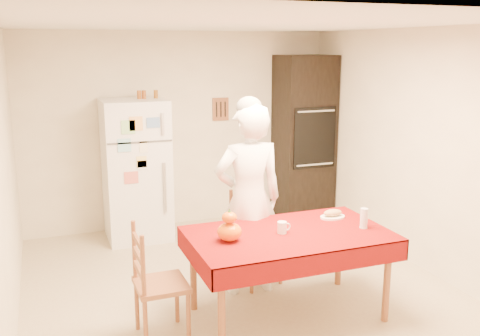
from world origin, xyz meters
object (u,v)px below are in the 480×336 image
refrigerator (136,170)px  chair_far (252,232)px  oven_cabinet (304,138)px  wine_glass (364,218)px  chair_left (153,279)px  bread_plate (333,217)px  coffee_mug (282,227)px  pumpkin_lower (229,232)px  seated_woman (249,200)px  dining_table (289,240)px

refrigerator → chair_far: size_ratio=1.79×
oven_cabinet → chair_far: oven_cabinet is taller
chair_far → wine_glass: chair_far is taller
chair_left → bread_plate: size_ratio=3.96×
chair_left → coffee_mug: (1.11, -0.03, 0.30)m
wine_glass → oven_cabinet: bearing=73.9°
coffee_mug → wine_glass: size_ratio=0.57×
refrigerator → bread_plate: bearing=-57.4°
chair_left → pumpkin_lower: 0.71m
refrigerator → pumpkin_lower: (0.33, -2.44, -0.01)m
refrigerator → seated_woman: seated_woman is taller
dining_table → oven_cabinet: bearing=60.4°
dining_table → chair_left: size_ratio=1.79×
dining_table → wine_glass: (0.66, -0.12, 0.16)m
oven_cabinet → bread_plate: oven_cabinet is taller
oven_cabinet → pumpkin_lower: (-1.95, -2.49, -0.26)m
seated_woman → bread_plate: bearing=155.2°
bread_plate → chair_left: bearing=-173.9°
pumpkin_lower → bread_plate: size_ratio=0.84×
chair_far → bread_plate: size_ratio=3.96×
dining_table → chair_far: size_ratio=1.79×
coffee_mug → pumpkin_lower: 0.48m
dining_table → chair_far: chair_far is taller
refrigerator → chair_left: 2.45m
chair_far → bread_plate: (0.57, -0.56, 0.26)m
refrigerator → seated_woman: 2.00m
chair_far → seated_woman: (-0.12, -0.20, 0.40)m
chair_left → wine_glass: (1.83, -0.15, 0.34)m
oven_cabinet → coffee_mug: size_ratio=22.00×
pumpkin_lower → chair_left: bearing=176.7°
pumpkin_lower → bread_plate: bearing=11.5°
oven_cabinet → coffee_mug: bearing=-120.8°
chair_far → chair_left: size_ratio=1.00×
pumpkin_lower → bread_plate: pumpkin_lower is taller
seated_woman → coffee_mug: size_ratio=18.15×
refrigerator → bread_plate: 2.63m
oven_cabinet → chair_far: (-1.44, -1.71, -0.59)m
pumpkin_lower → bread_plate: 1.11m
dining_table → bread_plate: 0.60m
refrigerator → wine_glass: size_ratio=9.66×
seated_woman → coffee_mug: 0.58m
dining_table → wine_glass: wine_glass is taller
seated_woman → coffee_mug: (0.08, -0.57, -0.10)m
chair_far → pumpkin_lower: size_ratio=4.71×
refrigerator → wine_glass: (1.53, -2.56, -0.00)m
coffee_mug → bread_plate: bearing=18.9°
pumpkin_lower → wine_glass: (1.20, -0.12, 0.01)m
oven_cabinet → wine_glass: bearing=-106.1°
dining_table → wine_glass: bearing=-10.0°
wine_glass → chair_far: bearing=127.5°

